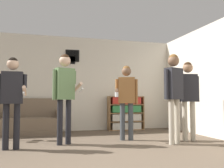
{
  "coord_description": "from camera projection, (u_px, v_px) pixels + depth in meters",
  "views": [
    {
      "loc": [
        -0.9,
        -3.3,
        0.88
      ],
      "look_at": [
        0.55,
        1.94,
        1.23
      ],
      "focal_mm": 40.0,
      "sensor_mm": 36.0,
      "label": 1
    }
  ],
  "objects": [
    {
      "name": "ground_plane",
      "position": [
        111.0,
        165.0,
        3.36
      ],
      "size": [
        20.0,
        20.0,
        0.0
      ],
      "primitive_type": "plane",
      "color": "brown"
    },
    {
      "name": "wall_back",
      "position": [
        76.0,
        83.0,
        7.21
      ],
      "size": [
        8.22,
        0.08,
        2.7
      ],
      "color": "silver",
      "rests_on": "ground_plane"
    },
    {
      "name": "wall_right",
      "position": [
        206.0,
        81.0,
        6.09
      ],
      "size": [
        0.06,
        6.28,
        2.7
      ],
      "color": "silver",
      "rests_on": "ground_plane"
    },
    {
      "name": "couch",
      "position": [
        29.0,
        122.0,
        6.41
      ],
      "size": [
        1.63,
        0.8,
        0.92
      ],
      "color": "#7A6651",
      "rests_on": "ground_plane"
    },
    {
      "name": "bookshelf",
      "position": [
        126.0,
        113.0,
        7.33
      ],
      "size": [
        1.06,
        0.3,
        0.98
      ],
      "color": "olive",
      "rests_on": "ground_plane"
    },
    {
      "name": "person_player_foreground_left",
      "position": [
        12.0,
        93.0,
        4.47
      ],
      "size": [
        0.5,
        0.44,
        1.65
      ],
      "color": "black",
      "rests_on": "ground_plane"
    },
    {
      "name": "person_player_foreground_center",
      "position": [
        65.0,
        88.0,
        4.97
      ],
      "size": [
        0.58,
        0.43,
        1.8
      ],
      "color": "black",
      "rests_on": "ground_plane"
    },
    {
      "name": "person_watcher_holding_cup",
      "position": [
        126.0,
        94.0,
        5.5
      ],
      "size": [
        0.56,
        0.38,
        1.64
      ],
      "color": "#3D4247",
      "rests_on": "ground_plane"
    },
    {
      "name": "person_spectator_near_bookshelf",
      "position": [
        174.0,
        88.0,
        5.02
      ],
      "size": [
        0.47,
        0.32,
        1.81
      ],
      "color": "#B7AD99",
      "rests_on": "ground_plane"
    },
    {
      "name": "person_spectator_far_right",
      "position": [
        188.0,
        92.0,
        5.44
      ],
      "size": [
        0.5,
        0.25,
        1.71
      ],
      "color": "#B7AD99",
      "rests_on": "ground_plane"
    }
  ]
}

